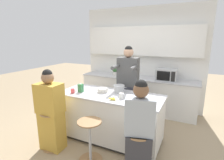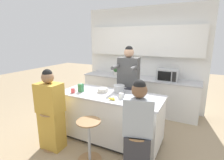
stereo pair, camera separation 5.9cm
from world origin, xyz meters
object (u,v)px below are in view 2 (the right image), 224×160
Objects in this scene: potted_plant at (116,71)px; coffee_cup_near at (73,91)px; cooking_pot at (119,89)px; microwave at (168,75)px; banana_bunch at (112,99)px; person_seated_near at (138,136)px; bar_stool_leftmost at (53,128)px; bar_stool_rightmost at (137,153)px; person_wrapped_blanket at (51,112)px; coffee_cup_far at (121,96)px; juice_carton at (81,88)px; kitchen_island at (110,117)px; bar_stool_center at (89,139)px; fruit_bowl at (103,90)px; person_cooking at (128,88)px.

coffee_cup_near is at bearing -90.45° from potted_plant.
microwave is (0.64, 1.39, 0.07)m from cooking_pot.
coffee_cup_near is (-0.76, -0.41, -0.03)m from cooking_pot.
banana_bunch is 1.91m from microwave.
bar_stool_leftmost is at bearing 164.22° from person_seated_near.
person_seated_near is at bearing -64.46° from bar_stool_rightmost.
coffee_cup_far is at bearing 27.90° from person_wrapped_blanket.
cooking_pot is at bearing 23.59° from juice_carton.
kitchen_island is 6.52× the size of cooking_pot.
person_seated_near is at bearing -0.81° from bar_stool_center.
cooking_pot is 0.31m from fruit_bowl.
microwave is at bearing 52.55° from person_cooking.
coffee_cup_near is (-1.44, 0.47, 0.29)m from person_seated_near.
bar_stool_center is at bearing -74.29° from potted_plant.
coffee_cup_near is at bearing 146.64° from person_seated_near.
potted_plant is at bearing 112.02° from kitchen_island.
coffee_cup_near reaches higher than banana_bunch.
person_wrapped_blanket is (-1.54, -0.03, 0.30)m from bar_stool_rightmost.
coffee_cup_near is (-0.66, 0.46, 0.57)m from bar_stool_center.
bar_stool_leftmost is at bearing -93.06° from potted_plant.
person_cooking reaches higher than bar_stool_leftmost.
coffee_cup_near is at bearing 76.66° from bar_stool_leftmost.
bar_stool_leftmost is (-0.77, -0.70, -0.08)m from kitchen_island.
potted_plant is at bearing 92.75° from juice_carton.
person_wrapped_blanket is 1.08m from banana_bunch.
person_wrapped_blanket is 1.28m from cooking_pot.
bar_stool_center is 1.06m from cooking_pot.
person_seated_near is at bearing -23.72° from juice_carton.
juice_carton is at bearing 141.05° from person_seated_near.
coffee_cup_near is at bearing -160.17° from kitchen_island.
person_seated_near reaches higher than kitchen_island.
person_cooking is (-0.66, 1.31, 0.50)m from bar_stool_rightmost.
person_cooking is 17.01× the size of coffee_cup_near.
person_seated_near is 7.28× the size of fruit_bowl.
banana_bunch is at bearing -1.06° from coffee_cup_near.
cooking_pot is at bearing 22.12° from fruit_bowl.
person_cooking is at bearing 94.33° from banana_bunch.
bar_stool_center is 1.01m from juice_carton.
potted_plant is (0.01, 1.84, 0.08)m from coffee_cup_near.
kitchen_island is 7.95× the size of potted_plant.
cooking_pot is (0.10, 0.87, 0.60)m from bar_stool_center.
bar_stool_center is 3.51× the size of fruit_bowl.
person_seated_near is at bearing -18.13° from coffee_cup_near.
person_seated_near is (0.78, -0.01, 0.28)m from bar_stool_center.
cooking_pot is 2.87× the size of coffee_cup_near.
cooking_pot reaches higher than bar_stool_rightmost.
person_wrapped_blanket is at bearing -154.08° from banana_bunch.
kitchen_island reaches higher than bar_stool_center.
person_cooking is 3.63× the size of microwave.
cooking_pot is (0.87, 0.87, 0.60)m from bar_stool_leftmost.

